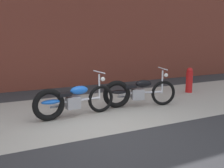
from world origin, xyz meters
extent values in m
plane|color=#2D2D30|center=(0.00, 0.00, 0.00)|extent=(80.00, 80.00, 0.00)
cube|color=#9E998E|center=(0.00, 1.75, 0.00)|extent=(36.00, 3.50, 0.01)
cube|color=brown|center=(0.00, 5.20, 2.69)|extent=(36.00, 0.50, 5.38)
torus|color=black|center=(0.42, 1.46, 0.34)|extent=(0.68, 0.13, 0.68)
torus|color=black|center=(-0.87, 1.37, 0.36)|extent=(0.74, 0.18, 0.73)
cylinder|color=silver|center=(-0.22, 1.41, 0.38)|extent=(1.24, 0.15, 0.06)
cube|color=#99999E|center=(-0.30, 1.41, 0.34)|extent=(0.34, 0.24, 0.28)
ellipsoid|color=blue|center=(-0.15, 1.42, 0.62)|extent=(0.45, 0.22, 0.20)
ellipsoid|color=blue|center=(-0.82, 1.37, 0.42)|extent=(0.45, 0.21, 0.10)
cube|color=black|center=(-0.50, 1.39, 0.56)|extent=(0.29, 0.22, 0.08)
cylinder|color=silver|center=(0.38, 1.46, 0.65)|extent=(0.05, 0.05, 0.62)
cylinder|color=silver|center=(0.38, 1.46, 1.01)|extent=(0.07, 0.58, 0.03)
sphere|color=white|center=(0.48, 1.47, 0.83)|extent=(0.11, 0.11, 0.11)
cylinder|color=silver|center=(-0.56, 1.54, 0.26)|extent=(0.55, 0.10, 0.06)
torus|color=black|center=(2.22, 1.33, 0.34)|extent=(0.68, 0.25, 0.68)
torus|color=black|center=(0.96, 1.65, 0.36)|extent=(0.74, 0.31, 0.73)
cylinder|color=silver|center=(1.59, 1.49, 0.38)|extent=(1.21, 0.36, 0.06)
cube|color=#99999E|center=(1.51, 1.51, 0.34)|extent=(0.36, 0.29, 0.28)
ellipsoid|color=black|center=(1.67, 1.47, 0.62)|extent=(0.47, 0.29, 0.20)
ellipsoid|color=black|center=(1.01, 1.64, 0.42)|extent=(0.47, 0.28, 0.10)
cube|color=black|center=(1.32, 1.56, 0.56)|extent=(0.32, 0.26, 0.08)
cylinder|color=silver|center=(2.18, 1.34, 0.65)|extent=(0.05, 0.05, 0.62)
cylinder|color=silver|center=(2.18, 1.34, 1.01)|extent=(0.18, 0.57, 0.03)
sphere|color=white|center=(2.28, 1.31, 0.83)|extent=(0.11, 0.11, 0.11)
cylinder|color=silver|center=(1.32, 1.71, 0.26)|extent=(0.55, 0.19, 0.06)
cylinder|color=red|center=(4.01, 2.28, 0.35)|extent=(0.22, 0.22, 0.70)
sphere|color=red|center=(4.01, 2.28, 0.74)|extent=(0.20, 0.20, 0.20)
camera|label=1|loc=(-2.01, -4.15, 1.85)|focal=40.93mm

